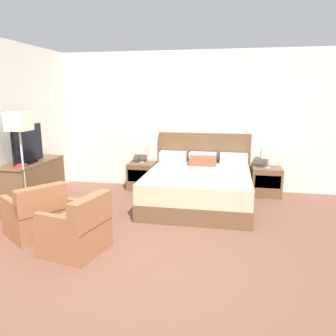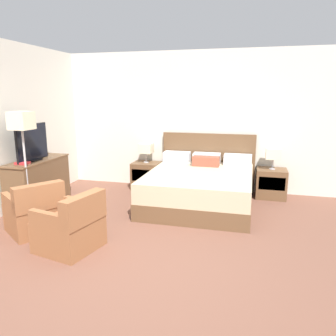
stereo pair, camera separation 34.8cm
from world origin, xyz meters
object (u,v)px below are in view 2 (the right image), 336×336
at_px(nightstand_right, 271,183).
at_px(book_red_cover, 23,163).
at_px(armchair_by_window, 35,213).
at_px(tv, 32,143).
at_px(armchair_companion, 71,228).
at_px(table_lamp_right, 273,154).
at_px(bed, 200,186).
at_px(dresser, 39,182).
at_px(nightstand_left, 146,175).
at_px(floor_lamp, 22,130).
at_px(table_lamp_left, 146,148).

distance_m(nightstand_right, book_red_cover, 4.48).
bearing_deg(armchair_by_window, book_red_cover, 135.25).
xyz_separation_m(tv, armchair_companion, (1.47, -1.32, -0.86)).
xyz_separation_m(nightstand_right, book_red_cover, (-4.02, -1.90, 0.58)).
relative_size(nightstand_right, book_red_cover, 2.85).
distance_m(table_lamp_right, armchair_by_window, 4.26).
xyz_separation_m(bed, dresser, (-2.78, -0.77, 0.10)).
relative_size(nightstand_left, dresser, 0.42).
bearing_deg(armchair_by_window, nightstand_right, 37.19).
xyz_separation_m(bed, nightstand_left, (-1.26, 0.74, -0.05)).
bearing_deg(nightstand_right, table_lamp_right, 90.00).
distance_m(bed, nightstand_right, 1.46).
xyz_separation_m(armchair_companion, floor_lamp, (-1.25, 0.83, 1.13)).
distance_m(nightstand_right, table_lamp_left, 2.59).
relative_size(nightstand_left, armchair_companion, 0.68).
bearing_deg(tv, armchair_companion, -41.97).
bearing_deg(floor_lamp, armchair_by_window, -45.66).
bearing_deg(tv, nightstand_right, 21.58).
distance_m(nightstand_right, floor_lamp, 4.49).
distance_m(nightstand_left, armchair_companion, 2.91).
xyz_separation_m(table_lamp_right, tv, (-4.03, -1.60, 0.28)).
bearing_deg(dresser, tv, -88.19).
xyz_separation_m(tv, book_red_cover, (0.02, -0.31, -0.29)).
height_order(table_lamp_right, armchair_companion, table_lamp_right).
relative_size(nightstand_right, table_lamp_left, 1.38).
bearing_deg(dresser, book_red_cover, -87.11).
bearing_deg(dresser, bed, 15.59).
bearing_deg(tv, dresser, 91.81).
xyz_separation_m(nightstand_right, table_lamp_left, (-2.52, 0.00, 0.58)).
height_order(book_red_cover, armchair_by_window, book_red_cover).
bearing_deg(armchair_by_window, table_lamp_left, 71.75).
relative_size(bed, armchair_companion, 2.58).
distance_m(nightstand_right, table_lamp_right, 0.58).
bearing_deg(table_lamp_left, armchair_companion, -90.93).
bearing_deg(armchair_by_window, dresser, 123.05).
height_order(table_lamp_right, armchair_by_window, table_lamp_right).
relative_size(bed, table_lamp_right, 5.24).
distance_m(bed, armchair_companion, 2.54).
distance_m(tv, armchair_companion, 2.15).
bearing_deg(floor_lamp, book_red_cover, 137.43).
bearing_deg(book_red_cover, tv, 93.18).
bearing_deg(nightstand_right, armchair_by_window, -142.81).
relative_size(tv, book_red_cover, 4.00).
bearing_deg(floor_lamp, bed, 27.77).
bearing_deg(armchair_companion, floor_lamp, 146.44).
height_order(table_lamp_left, armchair_companion, table_lamp_left).
bearing_deg(tv, nightstand_left, 46.50).
xyz_separation_m(armchair_by_window, floor_lamp, (-0.45, 0.47, 1.13)).
xyz_separation_m(nightstand_left, table_lamp_left, (0.00, 0.00, 0.58)).
bearing_deg(tv, floor_lamp, -66.09).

